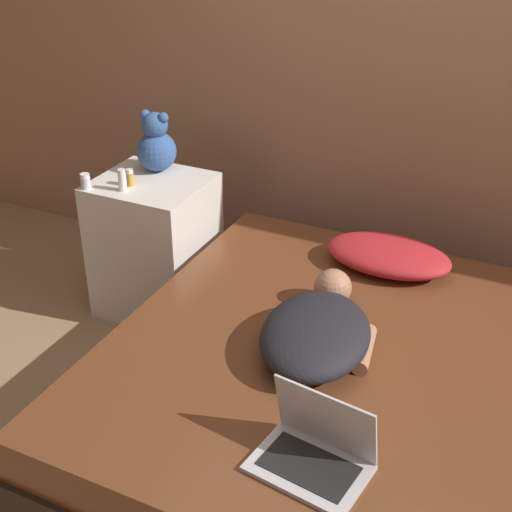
{
  "coord_description": "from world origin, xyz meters",
  "views": [
    {
      "loc": [
        0.72,
        -2.08,
        2.09
      ],
      "look_at": [
        -0.39,
        0.24,
        0.64
      ],
      "focal_mm": 50.0,
      "sensor_mm": 36.0,
      "label": 1
    }
  ],
  "objects_px": {
    "person_lying": "(318,330)",
    "bottle_clear": "(85,181)",
    "laptop": "(315,450)",
    "teddy_bear": "(156,145)",
    "pillow": "(388,255)",
    "bottle_amber": "(130,178)",
    "bottle_white": "(122,180)"
  },
  "relations": [
    {
      "from": "laptop",
      "to": "bottle_amber",
      "type": "height_order",
      "value": "bottle_amber"
    },
    {
      "from": "person_lying",
      "to": "laptop",
      "type": "distance_m",
      "value": 0.59
    },
    {
      "from": "pillow",
      "to": "teddy_bear",
      "type": "distance_m",
      "value": 1.25
    },
    {
      "from": "teddy_bear",
      "to": "person_lying",
      "type": "bearing_deg",
      "value": -31.74
    },
    {
      "from": "bottle_white",
      "to": "person_lying",
      "type": "bearing_deg",
      "value": -20.19
    },
    {
      "from": "bottle_amber",
      "to": "bottle_clear",
      "type": "height_order",
      "value": "bottle_amber"
    },
    {
      "from": "bottle_white",
      "to": "bottle_amber",
      "type": "bearing_deg",
      "value": 91.45
    },
    {
      "from": "pillow",
      "to": "person_lying",
      "type": "xyz_separation_m",
      "value": [
        -0.06,
        -0.7,
        0.02
      ]
    },
    {
      "from": "person_lying",
      "to": "bottle_amber",
      "type": "height_order",
      "value": "bottle_amber"
    },
    {
      "from": "bottle_amber",
      "to": "bottle_white",
      "type": "height_order",
      "value": "bottle_white"
    },
    {
      "from": "person_lying",
      "to": "bottle_amber",
      "type": "relative_size",
      "value": 8.85
    },
    {
      "from": "bottle_clear",
      "to": "bottle_white",
      "type": "height_order",
      "value": "bottle_white"
    },
    {
      "from": "person_lying",
      "to": "teddy_bear",
      "type": "relative_size",
      "value": 2.4
    },
    {
      "from": "pillow",
      "to": "bottle_white",
      "type": "relative_size",
      "value": 5.32
    },
    {
      "from": "teddy_bear",
      "to": "bottle_white",
      "type": "distance_m",
      "value": 0.3
    },
    {
      "from": "bottle_amber",
      "to": "laptop",
      "type": "bearing_deg",
      "value": -37.43
    },
    {
      "from": "person_lying",
      "to": "bottle_clear",
      "type": "relative_size",
      "value": 9.6
    },
    {
      "from": "pillow",
      "to": "bottle_clear",
      "type": "relative_size",
      "value": 7.46
    },
    {
      "from": "laptop",
      "to": "bottle_amber",
      "type": "xyz_separation_m",
      "value": [
        -1.37,
        1.05,
        0.24
      ]
    },
    {
      "from": "pillow",
      "to": "bottle_amber",
      "type": "xyz_separation_m",
      "value": [
        -1.22,
        -0.21,
        0.23
      ]
    },
    {
      "from": "pillow",
      "to": "bottle_amber",
      "type": "relative_size",
      "value": 6.88
    },
    {
      "from": "bottle_clear",
      "to": "teddy_bear",
      "type": "bearing_deg",
      "value": 62.15
    },
    {
      "from": "teddy_bear",
      "to": "bottle_amber",
      "type": "xyz_separation_m",
      "value": [
        -0.01,
        -0.22,
        -0.09
      ]
    },
    {
      "from": "bottle_clear",
      "to": "laptop",
      "type": "bearing_deg",
      "value": -31.03
    },
    {
      "from": "person_lying",
      "to": "teddy_bear",
      "type": "height_order",
      "value": "teddy_bear"
    },
    {
      "from": "pillow",
      "to": "bottle_clear",
      "type": "bearing_deg",
      "value": -166.4
    },
    {
      "from": "person_lying",
      "to": "teddy_bear",
      "type": "xyz_separation_m",
      "value": [
        -1.15,
        0.71,
        0.31
      ]
    },
    {
      "from": "pillow",
      "to": "teddy_bear",
      "type": "bearing_deg",
      "value": 179.72
    },
    {
      "from": "teddy_bear",
      "to": "pillow",
      "type": "bearing_deg",
      "value": -0.28
    },
    {
      "from": "teddy_bear",
      "to": "bottle_clear",
      "type": "height_order",
      "value": "teddy_bear"
    },
    {
      "from": "pillow",
      "to": "person_lying",
      "type": "relative_size",
      "value": 0.78
    },
    {
      "from": "laptop",
      "to": "bottle_clear",
      "type": "distance_m",
      "value": 1.81
    }
  ]
}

